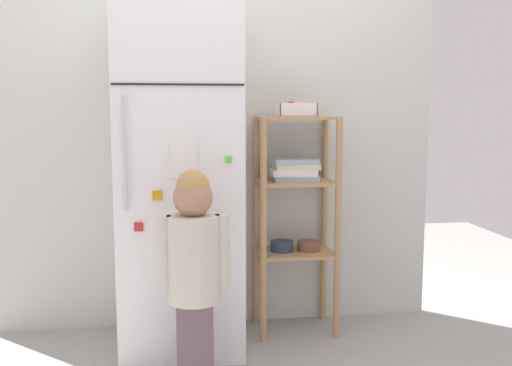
{
  "coord_description": "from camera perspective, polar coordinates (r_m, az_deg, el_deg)",
  "views": [
    {
      "loc": [
        -0.21,
        -2.92,
        1.23
      ],
      "look_at": [
        0.2,
        0.02,
        0.86
      ],
      "focal_mm": 40.04,
      "sensor_mm": 36.0,
      "label": 1
    }
  ],
  "objects": [
    {
      "name": "kitchen_wall_back",
      "position": [
        3.26,
        -4.23,
        5.89
      ],
      "size": [
        2.55,
        0.03,
        2.32
      ],
      "primitive_type": "cube",
      "color": "silver",
      "rests_on": "ground"
    },
    {
      "name": "child_standing",
      "position": [
        2.53,
        -6.24,
        -7.46
      ],
      "size": [
        0.32,
        0.23,
        0.98
      ],
      "color": "#6B545F",
      "rests_on": "ground"
    },
    {
      "name": "refrigerator",
      "position": [
        2.95,
        -7.62,
        0.86
      ],
      "size": [
        0.61,
        0.61,
        1.82
      ],
      "color": "white",
      "rests_on": "ground"
    },
    {
      "name": "ground_plane",
      "position": [
        3.17,
        -3.63,
        -15.72
      ],
      "size": [
        6.0,
        6.0,
        0.0
      ],
      "primitive_type": "plane",
      "color": "#999993"
    },
    {
      "name": "fruit_bin",
      "position": [
        3.12,
        4.0,
        7.32
      ],
      "size": [
        0.21,
        0.16,
        0.08
      ],
      "color": "white",
      "rests_on": "pantry_shelf_unit"
    },
    {
      "name": "pantry_shelf_unit",
      "position": [
        3.17,
        3.95,
        -1.6
      ],
      "size": [
        0.44,
        0.32,
        1.21
      ],
      "color": "tan",
      "rests_on": "ground"
    }
  ]
}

